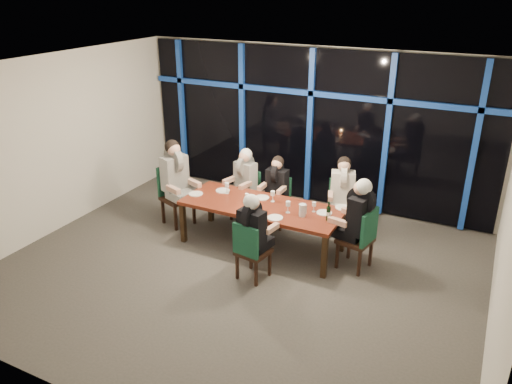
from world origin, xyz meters
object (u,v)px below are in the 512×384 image
diner_far_right (343,185)px  diner_near_mid (253,224)px  chair_far_right (341,204)px  diner_far_mid (276,181)px  chair_far_left (247,192)px  diner_far_left (244,175)px  chair_end_right (361,236)px  diner_end_left (176,171)px  chair_far_mid (278,198)px  dining_table (262,209)px  diner_end_right (358,211)px  water_pitcher (302,210)px  chair_end_left (174,192)px  chair_near_mid (250,249)px  wine_bottle (328,213)px

diner_far_right → diner_near_mid: size_ratio=1.03×
chair_far_right → diner_far_mid: 1.18m
chair_far_left → chair_far_right: chair_far_right is taller
diner_far_mid → diner_far_right: diner_far_right is taller
diner_far_left → diner_near_mid: (1.02, -1.67, 0.00)m
chair_far_right → chair_end_right: 1.23m
diner_far_mid → diner_end_left: diner_end_left is taller
chair_far_left → diner_near_mid: bearing=-47.0°
chair_far_mid → diner_far_mid: diner_far_mid is taller
dining_table → diner_end_left: diner_end_left is taller
dining_table → diner_far_left: (-0.72, 0.77, 0.20)m
diner_far_mid → diner_end_right: 1.83m
dining_table → chair_end_right: bearing=0.8°
chair_far_left → chair_far_right: bearing=20.9°
diner_far_left → water_pitcher: 1.69m
chair_far_right → chair_end_right: size_ratio=0.95×
chair_end_left → diner_end_left: diner_end_left is taller
chair_near_mid → diner_end_left: (-2.00, 1.07, 0.50)m
chair_end_right → water_pitcher: chair_end_right is taller
diner_far_right → wine_bottle: bearing=-102.4°
water_pitcher → diner_end_left: bearing=162.2°
diner_near_mid → water_pitcher: 0.92m
chair_far_mid → diner_far_mid: size_ratio=1.03×
chair_far_right → diner_end_left: bearing=-178.4°
chair_far_mid → diner_far_right: diner_far_right is taller
chair_far_mid → chair_near_mid: (0.40, -1.87, 0.02)m
chair_far_mid → water_pitcher: 1.34m
diner_end_right → diner_near_mid: size_ratio=1.08×
diner_far_mid → wine_bottle: (1.24, -0.86, 0.02)m
diner_far_right → diner_end_left: size_ratio=0.89×
chair_far_right → diner_near_mid: (-0.69, -1.98, 0.35)m
diner_end_right → wine_bottle: bearing=-65.6°
chair_far_right → diner_end_right: (0.56, -1.04, 0.42)m
dining_table → diner_end_left: (-1.71, 0.09, 0.33)m
chair_far_right → water_pitcher: 1.24m
chair_far_mid → diner_far_left: diner_far_left is taller
chair_far_left → chair_end_right: (2.34, -0.82, 0.04)m
chair_far_right → wine_bottle: bearing=-101.6°
water_pitcher → chair_far_right: bearing=63.8°
chair_end_right → diner_far_left: (-2.36, 0.74, 0.32)m
water_pitcher → diner_far_mid: bearing=119.6°
chair_far_mid → diner_near_mid: size_ratio=0.98×
diner_near_mid → diner_far_right: bearing=-101.5°
water_pitcher → diner_near_mid: bearing=-131.4°
chair_near_mid → diner_far_mid: size_ratio=1.07×
chair_end_right → diner_far_mid: size_ratio=1.16×
chair_near_mid → chair_end_left: bearing=-18.7°
chair_far_right → chair_end_right: bearing=-77.2°
diner_far_mid → chair_far_right: bearing=14.3°
chair_end_left → diner_end_left: bearing=-90.0°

